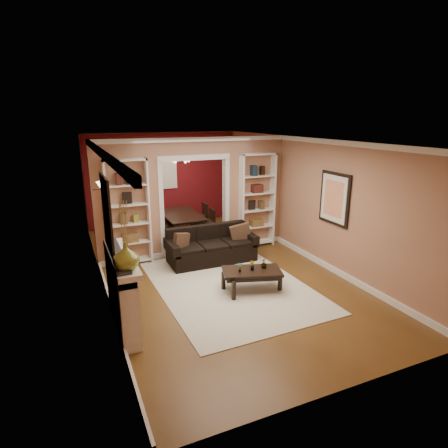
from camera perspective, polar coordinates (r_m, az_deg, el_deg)
name	(u,v)px	position (r m, az deg, el deg)	size (l,w,h in m)	color
floor	(214,269)	(8.03, -1.52, -6.93)	(8.00, 8.00, 0.00)	brown
ceiling	(213,140)	(7.40, -1.68, 12.70)	(8.00, 8.00, 0.00)	white
wall_back	(163,179)	(11.34, -9.21, 6.81)	(8.00, 8.00, 0.00)	#A97659
wall_front	(351,287)	(4.35, 18.75, -9.09)	(8.00, 8.00, 0.00)	#A97659
wall_left	(98,219)	(7.11, -18.68, 0.66)	(8.00, 8.00, 0.00)	#A97659
wall_right	(306,199)	(8.67, 12.37, 3.82)	(8.00, 8.00, 0.00)	#A97659
partition_wall	(194,197)	(8.70, -4.55, 4.18)	(4.50, 0.15, 2.70)	#A97659
red_back_panel	(164,180)	(11.32, -9.16, 6.64)	(4.44, 0.04, 2.64)	maroon
dining_window	(164,172)	(11.25, -9.16, 7.77)	(0.78, 0.03, 0.98)	#8CA5CC
area_rug	(230,285)	(7.32, 0.85, -9.25)	(2.67, 3.74, 0.01)	beige
sofa	(212,245)	(8.32, -1.90, -3.22)	(1.98, 0.86, 0.78)	black
pillow_left	(181,241)	(8.03, -6.53, -2.66)	(0.39, 0.11, 0.39)	brown
pillow_right	(241,232)	(8.50, 2.55, -1.27)	(0.45, 0.13, 0.45)	brown
coffee_table	(252,280)	(7.06, 4.24, -8.53)	(1.07, 0.58, 0.41)	black
plant_left	(240,268)	(6.83, 2.42, -6.66)	(0.09, 0.06, 0.18)	#336626
plant_center	(252,266)	(6.94, 4.29, -6.35)	(0.10, 0.08, 0.17)	#336626
plant_right	(264,263)	(7.05, 6.10, -5.95)	(0.11, 0.11, 0.19)	#336626
bookshelf_left	(128,213)	(8.22, -14.39, 1.59)	(0.90, 0.30, 2.30)	white
bookshelf_right	(257,201)	(9.20, 5.01, 3.55)	(0.90, 0.30, 2.30)	white
fireplace	(123,291)	(5.97, -15.09, -9.85)	(0.32, 1.70, 1.16)	white
vase	(126,257)	(5.15, -14.71, -4.85)	(0.35, 0.35, 0.37)	olive
mirror	(107,214)	(5.55, -17.43, 1.40)	(0.03, 0.95, 1.10)	silver
wall_sconce	(98,188)	(7.55, -18.64, 5.27)	(0.18, 0.18, 0.22)	#FFE0A5
framed_art	(334,199)	(7.83, 16.45, 3.74)	(0.04, 0.85, 1.05)	black
dining_table	(183,224)	(10.25, -6.34, -0.06)	(0.96, 1.73, 0.61)	black
dining_chair_nw	(165,225)	(9.80, -8.91, -0.22)	(0.41, 0.41, 0.84)	black
dining_chair_ne	(205,222)	(10.12, -2.88, 0.26)	(0.37, 0.37, 0.76)	black
dining_chair_sw	(160,221)	(10.37, -9.75, 0.42)	(0.37, 0.37, 0.76)	black
dining_chair_se	(198,216)	(10.66, -4.02, 1.17)	(0.39, 0.39, 0.80)	black
chandelier	(175,161)	(10.01, -7.48, 9.54)	(0.50, 0.50, 0.30)	#301F15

